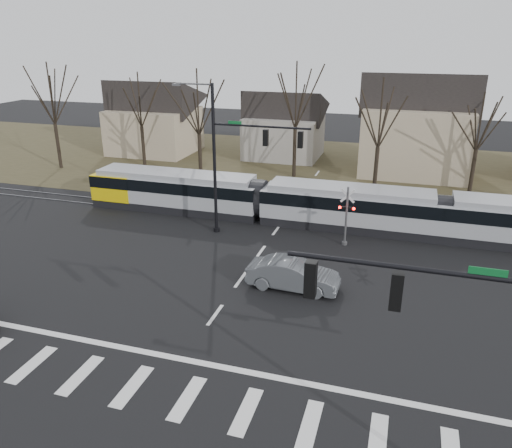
# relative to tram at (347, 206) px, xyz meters

# --- Properties ---
(ground) EXTENTS (140.00, 140.00, 0.00)m
(ground) POSITION_rel_tram_xyz_m (-4.65, -16.00, -1.66)
(ground) COLOR black
(grass_verge) EXTENTS (140.00, 28.00, 0.01)m
(grass_verge) POSITION_rel_tram_xyz_m (-4.65, 16.00, -1.65)
(grass_verge) COLOR #38331E
(grass_verge) RESTS_ON ground
(crosswalk) EXTENTS (27.00, 2.60, 0.01)m
(crosswalk) POSITION_rel_tram_xyz_m (-4.65, -20.00, -1.65)
(crosswalk) COLOR silver
(crosswalk) RESTS_ON ground
(stop_line) EXTENTS (28.00, 0.35, 0.01)m
(stop_line) POSITION_rel_tram_xyz_m (-4.65, -17.80, -1.65)
(stop_line) COLOR silver
(stop_line) RESTS_ON ground
(lane_dashes) EXTENTS (0.18, 30.00, 0.01)m
(lane_dashes) POSITION_rel_tram_xyz_m (-4.65, -0.00, -1.65)
(lane_dashes) COLOR silver
(lane_dashes) RESTS_ON ground
(rail_pair) EXTENTS (90.00, 1.52, 0.06)m
(rail_pair) POSITION_rel_tram_xyz_m (-4.65, -0.20, -1.63)
(rail_pair) COLOR #59595E
(rail_pair) RESTS_ON ground
(tram) EXTENTS (40.19, 2.98, 3.05)m
(tram) POSITION_rel_tram_xyz_m (0.00, 0.00, 0.00)
(tram) COLOR gray
(tram) RESTS_ON ground
(sedan) EXTENTS (2.00, 5.13, 1.66)m
(sedan) POSITION_rel_tram_xyz_m (-1.58, -10.12, -0.83)
(sedan) COLOR #54575C
(sedan) RESTS_ON ground
(signal_pole_near_right) EXTENTS (6.72, 0.44, 8.00)m
(signal_pole_near_right) POSITION_rel_tram_xyz_m (5.46, -22.00, 3.51)
(signal_pole_near_right) COLOR black
(signal_pole_near_right) RESTS_ON ground
(signal_pole_far) EXTENTS (9.28, 0.44, 10.20)m
(signal_pole_far) POSITION_rel_tram_xyz_m (-7.06, -3.50, 4.04)
(signal_pole_far) COLOR black
(signal_pole_far) RESTS_ON ground
(rail_crossing_signal) EXTENTS (1.08, 0.36, 4.00)m
(rail_crossing_signal) POSITION_rel_tram_xyz_m (0.35, -3.21, 0.23)
(rail_crossing_signal) COLOR #59595B
(rail_crossing_signal) RESTS_ON ground
(tree_row) EXTENTS (59.20, 7.20, 10.00)m
(tree_row) POSITION_rel_tram_xyz_m (-2.65, 10.00, 3.34)
(tree_row) COLOR black
(tree_row) RESTS_ON ground
(house_a) EXTENTS (9.72, 8.64, 8.60)m
(house_a) POSITION_rel_tram_xyz_m (-24.65, 18.00, 2.80)
(house_a) COLOR tan
(house_a) RESTS_ON ground
(house_b) EXTENTS (8.64, 7.56, 7.65)m
(house_b) POSITION_rel_tram_xyz_m (-9.65, 20.00, 2.31)
(house_b) COLOR gray
(house_b) RESTS_ON ground
(house_c) EXTENTS (10.80, 8.64, 10.10)m
(house_c) POSITION_rel_tram_xyz_m (4.35, 17.00, 3.57)
(house_c) COLOR tan
(house_c) RESTS_ON ground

